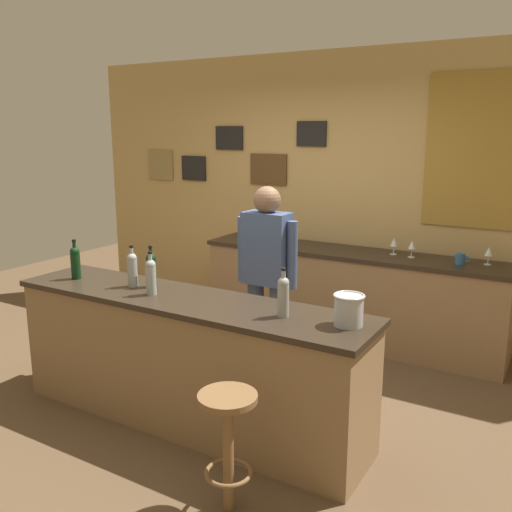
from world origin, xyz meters
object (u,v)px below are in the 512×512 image
object	(u,v)px
bartender	(267,274)
ice_bucket	(349,309)
wine_bottle_a	(75,261)
bar_stool	(228,432)
wine_bottle_d	(151,276)
wine_glass_b	(412,246)
coffee_mug	(460,259)
wine_glass_c	(489,252)
wine_glass_a	(394,243)
wine_bottle_b	(132,268)
wine_bottle_e	(283,295)
wine_bottle_c	(151,269)

from	to	relation	value
bartender	ice_bucket	bearing A→B (deg)	-37.23
wine_bottle_a	bar_stool	bearing A→B (deg)	-18.69
wine_bottle_d	wine_glass_b	size ratio (longest dim) A/B	1.97
wine_bottle_d	coffee_mug	distance (m)	2.67
bartender	wine_glass_c	distance (m)	1.96
wine_glass_a	wine_glass_b	distance (m)	0.18
bar_stool	wine_bottle_b	bearing A→B (deg)	152.24
wine_bottle_a	ice_bucket	size ratio (longest dim) A/B	1.63
wine_bottle_a	wine_bottle_e	xyz separation A→B (m)	(1.77, 0.03, 0.00)
bar_stool	wine_bottle_e	size ratio (longest dim) A/B	2.22
wine_bottle_d	wine_bottle_e	world-z (taller)	same
wine_bottle_b	wine_glass_a	world-z (taller)	wine_bottle_b
wine_bottle_e	bartender	bearing A→B (deg)	125.60
bartender	wine_glass_a	world-z (taller)	bartender
bar_stool	wine_bottle_e	world-z (taller)	wine_bottle_e
wine_bottle_b	ice_bucket	size ratio (longest dim) A/B	1.63
wine_bottle_b	wine_bottle_e	world-z (taller)	same
wine_bottle_d	wine_glass_a	distance (m)	2.42
bar_stool	wine_glass_a	size ratio (longest dim) A/B	4.39
ice_bucket	wine_bottle_c	bearing A→B (deg)	178.67
ice_bucket	coffee_mug	bearing A→B (deg)	83.11
wine_glass_a	wine_bottle_e	bearing A→B (deg)	-90.83
wine_bottle_d	wine_glass_b	xyz separation A→B (m)	(1.21, 2.15, -0.05)
wine_bottle_d	wine_bottle_c	bearing A→B (deg)	130.49
bar_stool	coffee_mug	bearing A→B (deg)	76.81
wine_bottle_a	wine_glass_a	size ratio (longest dim) A/B	1.97
wine_glass_c	wine_bottle_e	bearing A→B (deg)	-111.62
wine_glass_c	wine_bottle_b	bearing A→B (deg)	-134.77
wine_bottle_e	wine_glass_b	bearing A→B (deg)	84.32
wine_bottle_b	wine_glass_b	world-z (taller)	wine_bottle_b
wine_bottle_e	wine_glass_a	xyz separation A→B (m)	(0.03, 2.13, -0.05)
wine_bottle_e	wine_glass_a	distance (m)	2.13
wine_bottle_d	coffee_mug	world-z (taller)	wine_bottle_d
ice_bucket	wine_glass_a	xyz separation A→B (m)	(-0.37, 2.07, -0.01)
bar_stool	wine_glass_c	world-z (taller)	wine_glass_c
wine_glass_a	wine_bottle_d	bearing A→B (deg)	-115.24
bartender	ice_bucket	xyz separation A→B (m)	(0.96, -0.73, 0.08)
bar_stool	ice_bucket	bearing A→B (deg)	60.68
wine_bottle_c	wine_glass_b	xyz separation A→B (m)	(1.33, 2.00, -0.05)
wine_bottle_d	wine_glass_c	world-z (taller)	wine_bottle_d
wine_bottle_a	coffee_mug	distance (m)	3.19
wine_bottle_a	wine_bottle_c	world-z (taller)	same
wine_bottle_b	ice_bucket	world-z (taller)	wine_bottle_b
wine_bottle_a	bartender	bearing A→B (deg)	34.15
bartender	wine_glass_a	distance (m)	1.47
wine_bottle_b	wine_bottle_d	world-z (taller)	same
bar_stool	wine_glass_a	xyz separation A→B (m)	(0.02, 2.76, 0.55)
wine_bottle_a	wine_glass_a	world-z (taller)	wine_bottle_a
coffee_mug	wine_glass_c	bearing A→B (deg)	24.97
wine_bottle_a	wine_glass_b	size ratio (longest dim) A/B	1.97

